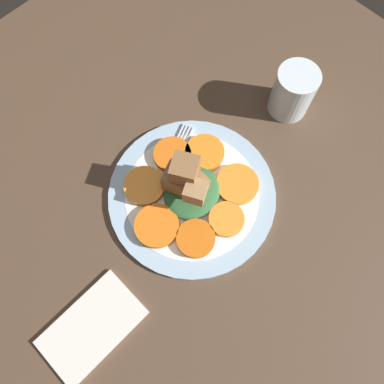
{
  "coord_description": "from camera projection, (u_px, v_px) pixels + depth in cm",
  "views": [
    {
      "loc": [
        16.18,
        16.18,
        67.55
      ],
      "look_at": [
        0.0,
        0.0,
        4.1
      ],
      "focal_mm": 35.0,
      "sensor_mm": 36.0,
      "label": 1
    }
  ],
  "objects": [
    {
      "name": "napkin",
      "position": [
        92.0,
        327.0,
        0.61
      ],
      "size": [
        16.44,
        9.87,
        0.8
      ],
      "color": "silver",
      "rests_on": "table_slab"
    },
    {
      "name": "fork",
      "position": [
        171.0,
        165.0,
        0.7
      ],
      "size": [
        18.52,
        9.19,
        0.4
      ],
      "rotation": [
        0.0,
        0.0,
        0.4
      ],
      "color": "silver",
      "rests_on": "plate"
    },
    {
      "name": "carrot_slice_2",
      "position": [
        205.0,
        153.0,
        0.71
      ],
      "size": [
        7.44,
        7.44,
        1.28
      ],
      "primitive_type": "cylinder",
      "color": "orange",
      "rests_on": "plate"
    },
    {
      "name": "carrot_slice_0",
      "position": [
        226.0,
        219.0,
        0.66
      ],
      "size": [
        6.39,
        6.39,
        1.28
      ],
      "primitive_type": "cylinder",
      "color": "orange",
      "rests_on": "plate"
    },
    {
      "name": "carrot_slice_6",
      "position": [
        196.0,
        238.0,
        0.65
      ],
      "size": [
        6.85,
        6.85,
        1.28
      ],
      "primitive_type": "cylinder",
      "color": "#D55F13",
      "rests_on": "plate"
    },
    {
      "name": "carrot_slice_1",
      "position": [
        237.0,
        184.0,
        0.68
      ],
      "size": [
        7.84,
        7.84,
        1.28
      ],
      "primitive_type": "cylinder",
      "color": "orange",
      "rests_on": "plate"
    },
    {
      "name": "carrot_slice_5",
      "position": [
        156.0,
        225.0,
        0.66
      ],
      "size": [
        7.91,
        7.91,
        1.28
      ],
      "primitive_type": "cylinder",
      "color": "orange",
      "rests_on": "plate"
    },
    {
      "name": "carrot_slice_3",
      "position": [
        172.0,
        155.0,
        0.7
      ],
      "size": [
        7.13,
        7.13,
        1.28
      ],
      "primitive_type": "cylinder",
      "color": "orange",
      "rests_on": "plate"
    },
    {
      "name": "water_glass",
      "position": [
        291.0,
        91.0,
        0.71
      ],
      "size": [
        7.96,
        7.96,
        10.05
      ],
      "color": "silver",
      "rests_on": "table_slab"
    },
    {
      "name": "center_pile",
      "position": [
        189.0,
        184.0,
        0.65
      ],
      "size": [
        10.77,
        10.44,
        10.61
      ],
      "color": "#2D6033",
      "rests_on": "plate"
    },
    {
      "name": "plate",
      "position": [
        192.0,
        195.0,
        0.69
      ],
      "size": [
        30.84,
        30.84,
        1.05
      ],
      "color": "#99B7D1",
      "rests_on": "table_slab"
    },
    {
      "name": "table_slab",
      "position": [
        192.0,
        198.0,
        0.7
      ],
      "size": [
        120.0,
        120.0,
        2.0
      ],
      "primitive_type": "cube",
      "color": "#4C3828",
      "rests_on": "ground"
    },
    {
      "name": "carrot_slice_4",
      "position": [
        145.0,
        186.0,
        0.68
      ],
      "size": [
        7.54,
        7.54,
        1.28
      ],
      "primitive_type": "cylinder",
      "color": "orange",
      "rests_on": "plate"
    }
  ]
}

